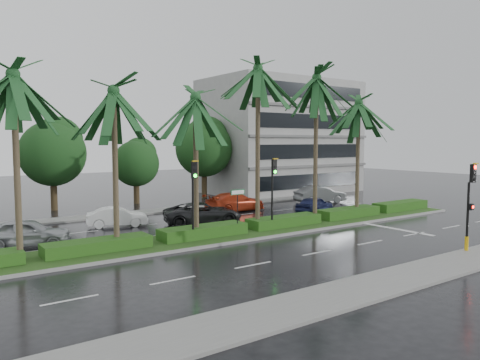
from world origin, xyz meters
TOP-DOWN VIEW (x-y plane):
  - ground at (0.00, 0.00)m, footprint 120.00×120.00m
  - near_sidewalk at (0.00, -10.20)m, footprint 40.00×2.40m
  - far_sidewalk at (0.00, 12.00)m, footprint 40.00×2.00m
  - median at (0.00, 1.00)m, footprint 36.00×4.00m
  - hedge at (0.00, 1.00)m, footprint 35.20×1.40m
  - lane_markings at (3.04, -0.43)m, footprint 34.00×13.06m
  - palm_row at (-1.25, 1.02)m, footprint 26.30×4.20m
  - signal_near at (6.00, -9.39)m, footprint 0.34×0.45m
  - signal_median_left at (-4.00, 0.30)m, footprint 0.34×0.42m
  - signal_median_right at (1.50, 0.30)m, footprint 0.34×0.42m
  - street_sign at (-1.00, 0.48)m, footprint 0.95×0.09m
  - bg_trees at (0.49, 17.59)m, footprint 32.47×5.51m
  - building at (17.00, 18.00)m, footprint 16.00×10.00m
  - car_silver at (-11.50, 4.75)m, footprint 3.31×4.72m
  - car_white at (-5.50, 7.63)m, footprint 2.52×4.07m
  - car_darkgrey at (-0.50, 5.23)m, footprint 3.78×5.67m
  - car_red at (4.50, 8.65)m, footprint 2.41×5.23m
  - car_blue at (9.00, 4.39)m, footprint 2.50×4.04m
  - car_grey at (13.50, 8.28)m, footprint 2.67×4.88m

SIDE VIEW (x-z plane):
  - ground at x=0.00m, z-range 0.00..0.00m
  - lane_markings at x=3.04m, z-range 0.00..0.01m
  - near_sidewalk at x=0.00m, z-range 0.00..0.12m
  - far_sidewalk at x=0.00m, z-range 0.00..0.12m
  - median at x=0.00m, z-range 0.00..0.16m
  - hedge at x=0.00m, z-range 0.15..0.75m
  - car_white at x=-5.50m, z-range 0.00..1.27m
  - car_blue at x=9.00m, z-range 0.00..1.28m
  - car_darkgrey at x=-0.50m, z-range 0.00..1.45m
  - car_red at x=4.50m, z-range 0.00..1.48m
  - car_silver at x=-11.50m, z-range 0.00..1.49m
  - car_grey at x=13.50m, z-range 0.00..1.53m
  - street_sign at x=-1.00m, z-range 0.82..3.42m
  - signal_near at x=6.00m, z-range 0.32..4.68m
  - signal_median_left at x=-4.00m, z-range 0.82..5.18m
  - signal_median_right at x=1.50m, z-range 0.82..5.18m
  - bg_trees at x=0.49m, z-range 0.59..8.56m
  - building at x=17.00m, z-range 0.00..12.00m
  - palm_row at x=-1.25m, z-range 2.75..13.29m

